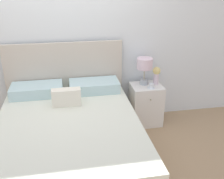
# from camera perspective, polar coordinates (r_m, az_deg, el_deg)

# --- Properties ---
(ground_plane) EXTENTS (12.00, 12.00, 0.00)m
(ground_plane) POSITION_cam_1_polar(r_m,az_deg,el_deg) (4.10, -9.39, -6.97)
(ground_plane) COLOR tan
(wall_back) EXTENTS (8.00, 0.06, 2.60)m
(wall_back) POSITION_cam_1_polar(r_m,az_deg,el_deg) (3.69, -10.76, 11.28)
(wall_back) COLOR white
(wall_back) RESTS_ON ground_plane
(bed) EXTENTS (1.62, 2.03, 1.24)m
(bed) POSITION_cam_1_polar(r_m,az_deg,el_deg) (3.12, -9.28, -10.44)
(bed) COLOR tan
(bed) RESTS_ON ground_plane
(nightstand) EXTENTS (0.44, 0.41, 0.61)m
(nightstand) POSITION_cam_1_polar(r_m,az_deg,el_deg) (3.93, 7.36, -3.22)
(nightstand) COLOR white
(nightstand) RESTS_ON ground_plane
(table_lamp) EXTENTS (0.22, 0.22, 0.39)m
(table_lamp) POSITION_cam_1_polar(r_m,az_deg,el_deg) (3.74, 7.13, 5.18)
(table_lamp) COLOR #A8B2BC
(table_lamp) RESTS_ON nightstand
(flower_vase) EXTENTS (0.11, 0.11, 0.26)m
(flower_vase) POSITION_cam_1_polar(r_m,az_deg,el_deg) (3.83, 9.66, 3.37)
(flower_vase) COLOR silver
(flower_vase) RESTS_ON nightstand
(teacup) EXTENTS (0.11, 0.11, 0.07)m
(teacup) POSITION_cam_1_polar(r_m,az_deg,el_deg) (3.71, 8.54, 0.75)
(teacup) COLOR white
(teacup) RESTS_ON nightstand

